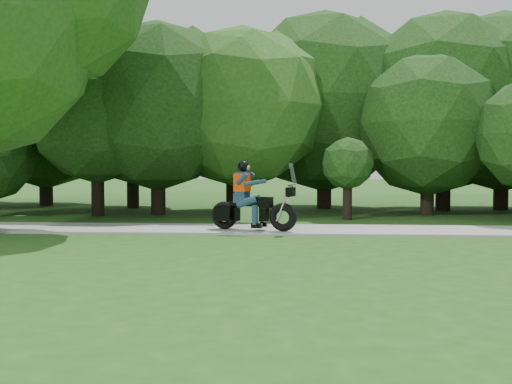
{
  "coord_description": "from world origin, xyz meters",
  "views": [
    {
      "loc": [
        -2.46,
        -8.48,
        1.86
      ],
      "look_at": [
        -3.31,
        3.64,
        1.23
      ],
      "focal_mm": 45.0,
      "sensor_mm": 36.0,
      "label": 1
    }
  ],
  "objects": [
    {
      "name": "ground",
      "position": [
        0.0,
        0.0,
        0.0
      ],
      "size": [
        100.0,
        100.0,
        0.0
      ],
      "primitive_type": "plane",
      "color": "#204D16",
      "rests_on": "ground"
    },
    {
      "name": "walkway",
      "position": [
        0.0,
        8.0,
        0.03
      ],
      "size": [
        60.0,
        2.2,
        0.06
      ],
      "primitive_type": "cube",
      "color": "gray",
      "rests_on": "ground"
    },
    {
      "name": "tree_line",
      "position": [
        0.4,
        14.46,
        3.61
      ],
      "size": [
        40.38,
        11.82,
        7.42
      ],
      "color": "black",
      "rests_on": "ground"
    },
    {
      "name": "touring_motorcycle",
      "position": [
        -3.79,
        7.55,
        0.7
      ],
      "size": [
        2.25,
        1.15,
        1.75
      ],
      "rotation": [
        0.0,
        0.0,
        -0.29
      ],
      "color": "black",
      "rests_on": "walkway"
    }
  ]
}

